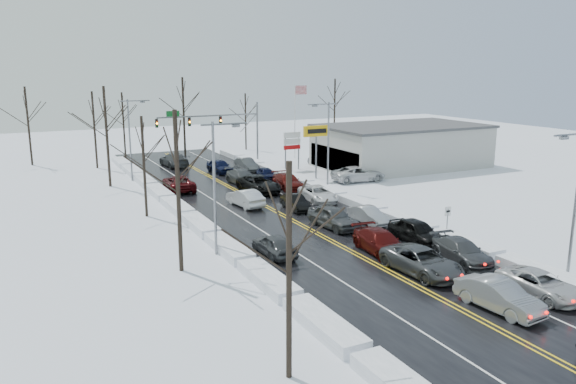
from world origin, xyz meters
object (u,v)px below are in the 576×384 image
traffic_signal_mast (220,124)px  oncoming_car_0 (245,206)px  tires_plus_sign (316,135)px  dealership_building (401,146)px  flagpole (296,115)px

traffic_signal_mast → oncoming_car_0: size_ratio=2.80×
traffic_signal_mast → tires_plus_sign: 13.92m
traffic_signal_mast → dealership_building: size_ratio=0.65×
dealership_building → oncoming_car_0: (-25.62, -10.48, -2.66)m
oncoming_car_0 → flagpole: bearing=-133.0°
tires_plus_sign → oncoming_car_0: tires_plus_sign is taller
traffic_signal_mast → oncoming_car_0: traffic_signal_mast is taller
traffic_signal_mast → dealership_building: traffic_signal_mast is taller
tires_plus_sign → dealership_building: size_ratio=0.29×
tires_plus_sign → oncoming_car_0: 15.62m
tires_plus_sign → dealership_building: tires_plus_sign is taller
traffic_signal_mast → flagpole: 11.90m
flagpole → dealership_building: 15.24m
flagpole → tires_plus_sign: bearing=-108.4°
traffic_signal_mast → flagpole: flagpole is taller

